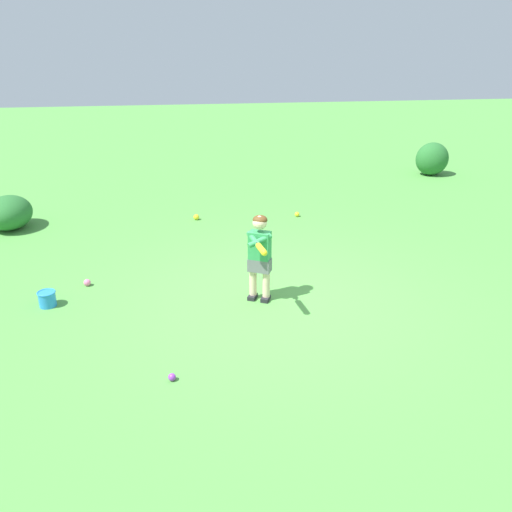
{
  "coord_description": "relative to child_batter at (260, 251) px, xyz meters",
  "views": [
    {
      "loc": [
        -1.13,
        -5.68,
        3.02
      ],
      "look_at": [
        -0.23,
        0.41,
        0.45
      ],
      "focal_mm": 37.4,
      "sensor_mm": 36.0,
      "label": 1
    }
  ],
  "objects": [
    {
      "name": "toy_bucket",
      "position": [
        -2.54,
        0.22,
        -0.55
      ],
      "size": [
        0.22,
        0.22,
        0.19
      ],
      "color": "#2884DB",
      "rests_on": "ground"
    },
    {
      "name": "play_ball_behind_batter",
      "position": [
        -0.63,
        3.19,
        -0.6
      ],
      "size": [
        0.1,
        0.1,
        0.1
      ],
      "primitive_type": "sphere",
      "color": "yellow",
      "rests_on": "ground"
    },
    {
      "name": "shrub_right_background",
      "position": [
        -3.73,
        3.19,
        -0.37
      ],
      "size": [
        0.74,
        0.89,
        0.56
      ],
      "primitive_type": "ellipsoid",
      "color": "#286B2D",
      "rests_on": "ground"
    },
    {
      "name": "ground_plane",
      "position": [
        0.24,
        -0.08,
        -0.65
      ],
      "size": [
        40.0,
        40.0,
        0.0
      ],
      "primitive_type": "plane",
      "color": "#519942"
    },
    {
      "name": "child_batter",
      "position": [
        0.0,
        0.0,
        0.0
      ],
      "size": [
        0.33,
        0.78,
        1.08
      ],
      "color": "#232328",
      "rests_on": "ground"
    },
    {
      "name": "play_ball_far_right",
      "position": [
        -1.07,
        -1.5,
        -0.61
      ],
      "size": [
        0.07,
        0.07,
        0.07
      ],
      "primitive_type": "sphere",
      "color": "purple",
      "rests_on": "ground"
    },
    {
      "name": "play_ball_near_batter",
      "position": [
        1.16,
        3.1,
        -0.61
      ],
      "size": [
        0.09,
        0.09,
        0.09
      ],
      "primitive_type": "sphere",
      "color": "yellow",
      "rests_on": "ground"
    },
    {
      "name": "play_ball_by_bucket",
      "position": [
        -2.15,
        0.73,
        -0.6
      ],
      "size": [
        0.09,
        0.09,
        0.09
      ],
      "primitive_type": "sphere",
      "color": "pink",
      "rests_on": "ground"
    },
    {
      "name": "shrub_left_background",
      "position": [
        4.88,
        5.64,
        -0.28
      ],
      "size": [
        0.75,
        0.63,
        0.75
      ],
      "primitive_type": "ellipsoid",
      "color": "#286B2D",
      "rests_on": "ground"
    }
  ]
}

